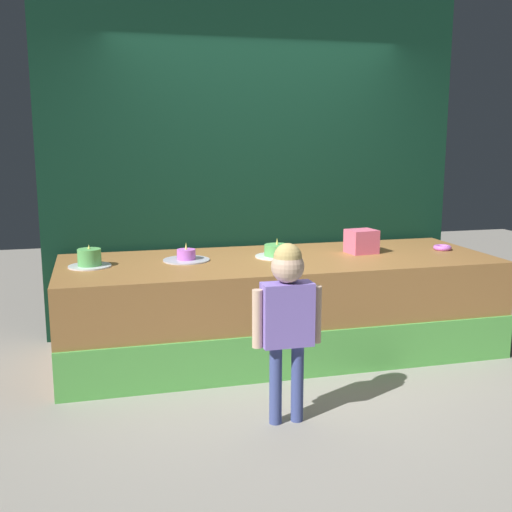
{
  "coord_description": "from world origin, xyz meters",
  "views": [
    {
      "loc": [
        -1.37,
        -3.94,
        1.68
      ],
      "look_at": [
        -0.25,
        0.36,
        0.83
      ],
      "focal_mm": 43.56,
      "sensor_mm": 36.0,
      "label": 1
    }
  ],
  "objects_px": {
    "pink_box": "(361,241)",
    "cake_center": "(186,257)",
    "child_figure": "(287,309)",
    "cake_right": "(277,252)",
    "donut": "(442,248)",
    "cake_left": "(89,259)"
  },
  "relations": [
    {
      "from": "cake_center",
      "to": "cake_right",
      "type": "height_order",
      "value": "cake_right"
    },
    {
      "from": "pink_box",
      "to": "donut",
      "type": "bearing_deg",
      "value": -3.75
    },
    {
      "from": "cake_center",
      "to": "cake_right",
      "type": "bearing_deg",
      "value": -2.41
    },
    {
      "from": "child_figure",
      "to": "donut",
      "type": "bearing_deg",
      "value": 35.34
    },
    {
      "from": "pink_box",
      "to": "cake_center",
      "type": "bearing_deg",
      "value": 178.53
    },
    {
      "from": "cake_left",
      "to": "cake_right",
      "type": "relative_size",
      "value": 0.9
    },
    {
      "from": "pink_box",
      "to": "cake_center",
      "type": "xyz_separation_m",
      "value": [
        -1.43,
        0.04,
        -0.07
      ]
    },
    {
      "from": "pink_box",
      "to": "cake_center",
      "type": "distance_m",
      "value": 1.43
    },
    {
      "from": "cake_left",
      "to": "cake_center",
      "type": "height_order",
      "value": "cake_left"
    },
    {
      "from": "child_figure",
      "to": "pink_box",
      "type": "distance_m",
      "value": 1.66
    },
    {
      "from": "cake_left",
      "to": "cake_right",
      "type": "height_order",
      "value": "cake_left"
    },
    {
      "from": "child_figure",
      "to": "cake_right",
      "type": "bearing_deg",
      "value": 76.04
    },
    {
      "from": "cake_left",
      "to": "cake_center",
      "type": "distance_m",
      "value": 0.72
    },
    {
      "from": "donut",
      "to": "cake_center",
      "type": "relative_size",
      "value": 0.42
    },
    {
      "from": "cake_right",
      "to": "cake_center",
      "type": "bearing_deg",
      "value": 177.59
    },
    {
      "from": "pink_box",
      "to": "cake_left",
      "type": "bearing_deg",
      "value": -179.64
    },
    {
      "from": "pink_box",
      "to": "donut",
      "type": "height_order",
      "value": "pink_box"
    },
    {
      "from": "donut",
      "to": "cake_center",
      "type": "height_order",
      "value": "cake_center"
    },
    {
      "from": "donut",
      "to": "cake_center",
      "type": "xyz_separation_m",
      "value": [
        -2.14,
        0.08,
        0.01
      ]
    },
    {
      "from": "child_figure",
      "to": "pink_box",
      "type": "height_order",
      "value": "child_figure"
    },
    {
      "from": "child_figure",
      "to": "cake_center",
      "type": "bearing_deg",
      "value": 106.51
    },
    {
      "from": "pink_box",
      "to": "cake_right",
      "type": "relative_size",
      "value": 0.65
    }
  ]
}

